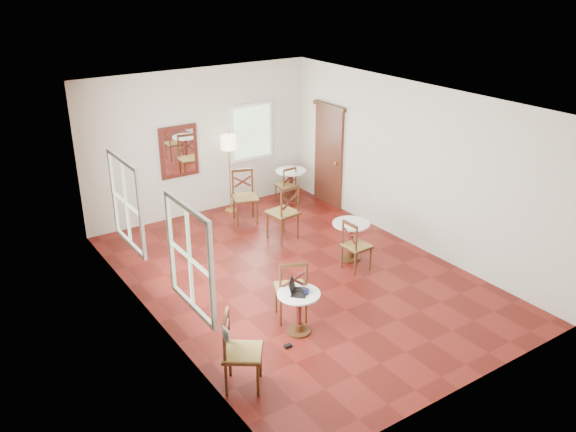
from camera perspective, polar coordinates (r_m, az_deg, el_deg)
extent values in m
plane|color=#601510|center=(10.17, 0.95, -5.74)|extent=(7.00, 7.00, 0.00)
cube|color=beige|center=(12.42, -8.34, 6.92)|extent=(5.00, 0.02, 3.00)
cube|color=beige|center=(7.22, 17.20, -6.14)|extent=(5.00, 0.02, 3.00)
cube|color=beige|center=(8.46, -13.01, -1.24)|extent=(0.02, 7.00, 3.00)
cube|color=beige|center=(11.08, 11.71, 4.70)|extent=(0.02, 7.00, 3.00)
cube|color=white|center=(9.11, 1.07, 11.03)|extent=(5.00, 7.00, 0.02)
cube|color=#532617|center=(12.90, 3.87, 5.63)|extent=(0.06, 0.90, 2.10)
cube|color=#412310|center=(12.60, 3.93, 10.39)|extent=(0.08, 1.02, 0.08)
sphere|color=#BF8C3F|center=(12.64, 4.54, 5.00)|extent=(0.07, 0.07, 0.07)
cube|color=#4C1914|center=(12.22, -10.34, 6.03)|extent=(0.80, 0.05, 1.05)
cube|color=white|center=(12.19, -10.28, 6.00)|extent=(0.64, 0.02, 0.88)
cube|color=white|center=(7.04, -5.88, -11.17)|extent=(0.02, 0.16, 0.16)
torus|color=red|center=(7.05, -5.77, -11.13)|extent=(0.02, 0.12, 0.12)
cube|color=white|center=(7.44, -9.38, -4.00)|extent=(0.06, 1.22, 1.42)
cube|color=white|center=(9.33, -15.16, 1.19)|extent=(0.06, 1.22, 1.42)
cube|color=white|center=(12.93, -3.48, 7.99)|extent=(1.02, 0.06, 1.22)
cylinder|color=#412310|center=(8.74, 1.00, -10.88)|extent=(0.35, 0.35, 0.03)
cylinder|color=#412310|center=(8.70, 1.00, -10.50)|extent=(0.14, 0.14, 0.10)
cylinder|color=#4C1914|center=(8.56, 1.02, -9.04)|extent=(0.08, 0.08, 0.52)
cylinder|color=#412310|center=(8.44, 1.03, -7.64)|extent=(0.12, 0.12, 0.05)
cylinder|color=white|center=(8.42, 1.03, -7.41)|extent=(0.61, 0.61, 0.03)
cylinder|color=#412310|center=(10.80, 5.88, -3.94)|extent=(0.38, 0.38, 0.04)
cylinder|color=#412310|center=(10.77, 5.90, -3.59)|extent=(0.15, 0.15, 0.11)
cylinder|color=#4C1914|center=(10.64, 5.96, -2.23)|extent=(0.08, 0.08, 0.56)
cylinder|color=#412310|center=(10.53, 6.02, -0.93)|extent=(0.13, 0.13, 0.06)
cylinder|color=white|center=(10.52, 6.03, -0.72)|extent=(0.66, 0.66, 0.03)
cylinder|color=#412310|center=(13.31, 0.28, 1.54)|extent=(0.38, 0.38, 0.04)
cylinder|color=#412310|center=(13.28, 0.28, 1.85)|extent=(0.15, 0.15, 0.12)
cylinder|color=#4C1914|center=(13.18, 0.28, 3.02)|extent=(0.09, 0.09, 0.58)
cylinder|color=#412310|center=(13.09, 0.28, 4.13)|extent=(0.13, 0.13, 0.06)
cylinder|color=white|center=(13.08, 0.28, 4.30)|extent=(0.67, 0.67, 0.03)
cylinder|color=#412310|center=(9.14, 1.19, -7.61)|extent=(0.04, 0.04, 0.47)
cylinder|color=#412310|center=(8.83, 1.71, -8.83)|extent=(0.04, 0.04, 0.47)
cylinder|color=#412310|center=(9.08, -1.15, -7.84)|extent=(0.04, 0.04, 0.47)
cylinder|color=#412310|center=(8.77, -0.72, -9.08)|extent=(0.04, 0.04, 0.47)
cube|color=#412310|center=(8.83, 0.26, -7.00)|extent=(0.60, 0.60, 0.03)
cube|color=olive|center=(8.82, 0.26, -6.91)|extent=(0.58, 0.58, 0.04)
cylinder|color=#412310|center=(8.58, 1.75, -6.01)|extent=(0.04, 0.04, 0.52)
cylinder|color=#412310|center=(8.51, -0.74, -6.25)|extent=(0.04, 0.04, 0.52)
cube|color=#412310|center=(8.43, 0.52, -4.70)|extent=(0.38, 0.19, 0.05)
cube|color=#4C1914|center=(8.54, 0.51, -6.07)|extent=(0.32, 0.16, 0.23)
cube|color=#4C1914|center=(8.54, 0.51, -6.07)|extent=(0.32, 0.16, 0.23)
cylinder|color=#412310|center=(7.51, -2.87, -15.30)|extent=(0.04, 0.04, 0.48)
cylinder|color=#412310|center=(7.55, -5.90, -15.19)|extent=(0.04, 0.04, 0.48)
cylinder|color=#412310|center=(7.81, -2.65, -13.55)|extent=(0.04, 0.04, 0.48)
cylinder|color=#412310|center=(7.85, -5.54, -13.45)|extent=(0.04, 0.04, 0.48)
cube|color=#412310|center=(7.53, -4.30, -12.87)|extent=(0.66, 0.66, 0.03)
cube|color=olive|center=(7.52, -4.30, -12.77)|extent=(0.63, 0.63, 0.04)
cylinder|color=#412310|center=(7.24, -6.07, -12.01)|extent=(0.04, 0.04, 0.54)
cylinder|color=#412310|center=(7.56, -5.69, -10.34)|extent=(0.04, 0.04, 0.54)
cube|color=#412310|center=(7.26, -5.95, -9.55)|extent=(0.27, 0.35, 0.05)
cube|color=#4C1914|center=(7.39, -5.88, -11.09)|extent=(0.22, 0.30, 0.24)
cube|color=#4C1914|center=(7.39, -5.88, -11.09)|extent=(0.22, 0.30, 0.24)
cylinder|color=#412310|center=(11.68, -0.42, -0.36)|extent=(0.04, 0.04, 0.52)
cylinder|color=#412310|center=(11.40, 0.95, -0.98)|extent=(0.04, 0.04, 0.52)
cylinder|color=#412310|center=(11.44, -1.97, -0.91)|extent=(0.04, 0.04, 0.52)
cylinder|color=#412310|center=(11.15, -0.62, -1.55)|extent=(0.04, 0.04, 0.52)
cube|color=#412310|center=(11.31, -0.52, 0.28)|extent=(0.57, 0.57, 0.03)
cube|color=olive|center=(11.30, -0.52, 0.36)|extent=(0.54, 0.54, 0.05)
cylinder|color=#412310|center=(11.19, 0.97, 1.57)|extent=(0.04, 0.04, 0.57)
cylinder|color=#412310|center=(10.93, -0.63, 1.05)|extent=(0.04, 0.04, 0.57)
cube|color=#412310|center=(10.96, 0.18, 2.59)|extent=(0.44, 0.10, 0.06)
cube|color=#4C1914|center=(11.05, 0.18, 1.37)|extent=(0.37, 0.08, 0.25)
cube|color=#4C1914|center=(11.05, 0.18, 1.37)|extent=(0.37, 0.08, 0.25)
cylinder|color=#412310|center=(10.36, 7.83, -4.07)|extent=(0.03, 0.03, 0.43)
cylinder|color=#412310|center=(10.15, 6.40, -4.59)|extent=(0.03, 0.03, 0.43)
cylinder|color=#412310|center=(10.58, 6.56, -3.39)|extent=(0.03, 0.03, 0.43)
cylinder|color=#412310|center=(10.37, 5.14, -3.89)|extent=(0.03, 0.03, 0.43)
cube|color=#412310|center=(10.26, 6.54, -2.88)|extent=(0.43, 0.43, 0.03)
cube|color=olive|center=(10.26, 6.54, -2.81)|extent=(0.41, 0.41, 0.04)
cylinder|color=#412310|center=(9.94, 6.52, -2.28)|extent=(0.03, 0.03, 0.48)
cylinder|color=#412310|center=(10.18, 5.23, -1.61)|extent=(0.03, 0.03, 0.48)
cube|color=#412310|center=(9.97, 5.92, -0.79)|extent=(0.04, 0.36, 0.05)
cube|color=#4C1914|center=(10.06, 5.87, -1.89)|extent=(0.03, 0.31, 0.21)
cube|color=#4C1914|center=(10.06, 5.87, -1.89)|extent=(0.03, 0.31, 0.21)
cylinder|color=#412310|center=(13.37, -0.04, 2.45)|extent=(0.03, 0.03, 0.39)
cylinder|color=#412310|center=(13.13, 0.73, 2.05)|extent=(0.03, 0.03, 0.39)
cylinder|color=#412310|center=(13.21, -1.16, 2.18)|extent=(0.03, 0.03, 0.39)
cylinder|color=#412310|center=(12.96, -0.40, 1.77)|extent=(0.03, 0.03, 0.39)
cube|color=#412310|center=(13.10, -0.22, 2.93)|extent=(0.39, 0.39, 0.03)
cube|color=olive|center=(13.09, -0.22, 2.98)|extent=(0.37, 0.37, 0.03)
cylinder|color=#412310|center=(12.99, 0.74, 3.75)|extent=(0.03, 0.03, 0.43)
cylinder|color=#412310|center=(12.82, -0.40, 3.49)|extent=(0.03, 0.03, 0.43)
cube|color=#412310|center=(12.84, 0.18, 4.46)|extent=(0.33, 0.03, 0.04)
cube|color=#4C1914|center=(12.90, 0.17, 3.66)|extent=(0.28, 0.02, 0.19)
cube|color=#4C1914|center=(12.90, 0.17, 3.66)|extent=(0.28, 0.02, 0.19)
cylinder|color=#412310|center=(11.99, -4.82, 0.15)|extent=(0.04, 0.04, 0.50)
cylinder|color=#412310|center=(12.36, -5.18, 0.85)|extent=(0.04, 0.04, 0.50)
cylinder|color=#412310|center=(12.07, -2.96, 0.35)|extent=(0.04, 0.04, 0.50)
cylinder|color=#412310|center=(12.43, -3.37, 1.03)|extent=(0.04, 0.04, 0.50)
cube|color=#412310|center=(12.11, -4.12, 1.71)|extent=(0.62, 0.62, 0.03)
cube|color=olive|center=(12.11, -4.12, 1.79)|extent=(0.59, 0.59, 0.04)
cylinder|color=#412310|center=(12.17, -5.26, 3.14)|extent=(0.04, 0.04, 0.55)
cylinder|color=#412310|center=(12.24, -3.43, 3.32)|extent=(0.04, 0.04, 0.55)
cube|color=#412310|center=(12.12, -4.38, 4.36)|extent=(0.41, 0.17, 0.06)
cube|color=#4C1914|center=(12.20, -4.34, 3.28)|extent=(0.35, 0.14, 0.24)
cube|color=#4C1914|center=(12.20, -4.34, 3.28)|extent=(0.35, 0.14, 0.24)
cylinder|color=#BF8C3F|center=(12.81, -5.42, 0.53)|extent=(0.26, 0.26, 0.03)
cylinder|color=#BF8C3F|center=(12.55, -5.54, 3.66)|extent=(0.02, 0.02, 1.51)
cylinder|color=beige|center=(12.32, -5.68, 6.97)|extent=(0.32, 0.32, 0.28)
cube|color=black|center=(8.41, 1.07, -7.28)|extent=(0.34, 0.35, 0.02)
cube|color=black|center=(8.40, 1.07, -7.23)|extent=(0.25, 0.25, 0.00)
cube|color=black|center=(8.37, 0.38, -6.64)|extent=(0.24, 0.25, 0.19)
cube|color=silver|center=(8.37, 0.38, -6.64)|extent=(0.20, 0.21, 0.16)
ellipsoid|color=black|center=(8.42, 0.79, -7.15)|extent=(0.09, 0.06, 0.03)
cylinder|color=black|center=(8.37, 1.75, -7.20)|extent=(0.07, 0.07, 0.08)
torus|color=black|center=(8.39, 1.98, -7.12)|extent=(0.06, 0.01, 0.06)
cylinder|color=white|center=(8.43, 1.50, -6.89)|extent=(0.06, 0.06, 0.09)
cube|color=black|center=(8.44, -0.01, -12.26)|extent=(0.10, 0.06, 0.04)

